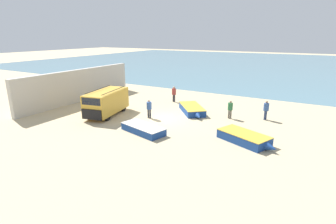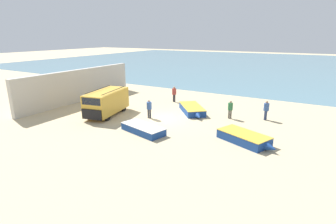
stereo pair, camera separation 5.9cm
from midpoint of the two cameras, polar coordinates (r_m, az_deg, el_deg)
name	(u,v)px [view 1 (the left image)]	position (r m, az deg, el deg)	size (l,w,h in m)	color
ground_plane	(161,118)	(23.00, -1.52, -1.41)	(200.00, 200.00, 0.00)	tan
sea_water	(267,64)	(71.97, 20.74, 9.79)	(120.00, 80.00, 0.01)	slate
harbor_wall	(79,86)	(30.31, -18.78, 5.48)	(0.50, 15.18, 3.47)	#BCB7AD
parked_van	(107,102)	(24.40, -13.30, 2.16)	(2.97, 5.25, 2.34)	gold
fishing_rowboat_0	(245,138)	(18.62, 16.38, -5.45)	(4.28, 2.92, 0.64)	navy
fishing_rowboat_1	(192,109)	(24.73, 5.22, 0.56)	(3.78, 4.27, 0.62)	navy
fishing_rowboat_2	(142,129)	(19.84, -5.77, -3.60)	(4.44, 2.31, 0.55)	navy
fisherman_0	(174,93)	(28.48, 1.25, 4.23)	(0.45, 0.45, 1.71)	#38383D
fisherman_1	(230,108)	(23.36, 13.32, 0.90)	(0.42, 0.42, 1.61)	#5B564C
fisherman_2	(266,108)	(23.87, 20.51, 0.73)	(0.44, 0.44, 1.69)	navy
fisherman_3	(149,107)	(22.91, -4.20, 1.08)	(0.44, 0.44, 1.67)	#38383D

